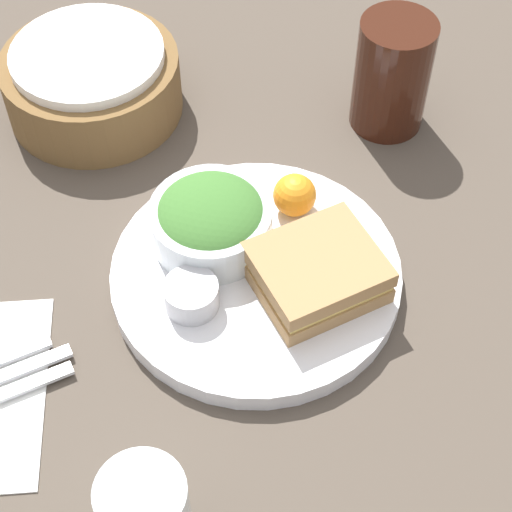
{
  "coord_description": "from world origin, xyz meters",
  "views": [
    {
      "loc": [
        -0.04,
        -0.49,
        0.68
      ],
      "look_at": [
        0.0,
        0.0,
        0.04
      ],
      "focal_mm": 60.0,
      "sensor_mm": 36.0,
      "label": 1
    }
  ],
  "objects_px": {
    "salad_bowl": "(211,220)",
    "bread_basket": "(92,81)",
    "drink_glass": "(392,75)",
    "dressing_cup": "(191,295)",
    "sandwich": "(317,272)",
    "plate": "(256,275)"
  },
  "relations": [
    {
      "from": "sandwich",
      "to": "bread_basket",
      "type": "distance_m",
      "value": 0.36
    },
    {
      "from": "salad_bowl",
      "to": "dressing_cup",
      "type": "height_order",
      "value": "salad_bowl"
    },
    {
      "from": "dressing_cup",
      "to": "bread_basket",
      "type": "relative_size",
      "value": 0.26
    },
    {
      "from": "salad_bowl",
      "to": "dressing_cup",
      "type": "xyz_separation_m",
      "value": [
        -0.02,
        -0.08,
        -0.01
      ]
    },
    {
      "from": "drink_glass",
      "to": "bread_basket",
      "type": "bearing_deg",
      "value": 172.3
    },
    {
      "from": "sandwich",
      "to": "bread_basket",
      "type": "bearing_deg",
      "value": 127.47
    },
    {
      "from": "salad_bowl",
      "to": "drink_glass",
      "type": "relative_size",
      "value": 0.91
    },
    {
      "from": "plate",
      "to": "sandwich",
      "type": "relative_size",
      "value": 2.0
    },
    {
      "from": "plate",
      "to": "drink_glass",
      "type": "distance_m",
      "value": 0.28
    },
    {
      "from": "salad_bowl",
      "to": "bread_basket",
      "type": "distance_m",
      "value": 0.25
    },
    {
      "from": "plate",
      "to": "drink_glass",
      "type": "relative_size",
      "value": 2.13
    },
    {
      "from": "sandwich",
      "to": "salad_bowl",
      "type": "relative_size",
      "value": 1.18
    },
    {
      "from": "dressing_cup",
      "to": "drink_glass",
      "type": "bearing_deg",
      "value": 48.24
    },
    {
      "from": "dressing_cup",
      "to": "salad_bowl",
      "type": "bearing_deg",
      "value": 74.46
    },
    {
      "from": "plate",
      "to": "salad_bowl",
      "type": "xyz_separation_m",
      "value": [
        -0.04,
        0.04,
        0.04
      ]
    },
    {
      "from": "dressing_cup",
      "to": "sandwich",
      "type": "bearing_deg",
      "value": 5.96
    },
    {
      "from": "dressing_cup",
      "to": "drink_glass",
      "type": "relative_size",
      "value": 0.39
    },
    {
      "from": "plate",
      "to": "salad_bowl",
      "type": "height_order",
      "value": "salad_bowl"
    },
    {
      "from": "salad_bowl",
      "to": "bread_basket",
      "type": "bearing_deg",
      "value": 119.45
    },
    {
      "from": "plate",
      "to": "bread_basket",
      "type": "distance_m",
      "value": 0.31
    },
    {
      "from": "drink_glass",
      "to": "bread_basket",
      "type": "xyz_separation_m",
      "value": [
        -0.33,
        0.04,
        -0.03
      ]
    },
    {
      "from": "drink_glass",
      "to": "salad_bowl",
      "type": "bearing_deg",
      "value": -139.45
    }
  ]
}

